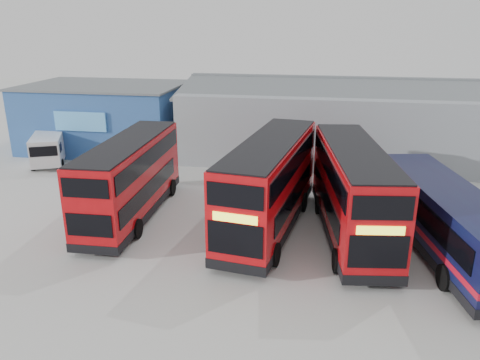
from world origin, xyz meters
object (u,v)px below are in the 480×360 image
maintenance_shed (386,121)px  double_decker_centre (270,186)px  office_block (106,116)px  double_decker_right (353,193)px  panel_van (49,147)px  double_decker_left (131,180)px  single_decker_blue (445,221)px

maintenance_shed → double_decker_centre: maintenance_shed is taller
office_block → maintenance_shed: bearing=5.2°
office_block → maintenance_shed: size_ratio=0.40×
maintenance_shed → double_decker_right: size_ratio=2.88×
office_block → maintenance_shed: 22.09m
office_block → double_decker_centre: 19.89m
double_decker_right → panel_van: (-21.04, 8.50, -0.97)m
maintenance_shed → double_decker_left: 20.93m
maintenance_shed → double_decker_left: size_ratio=3.07×
office_block → double_decker_centre: size_ratio=1.13×
double_decker_left → double_decker_right: 11.26m
maintenance_shed → single_decker_blue: 16.51m
double_decker_right → double_decker_left: bearing=170.5°
double_decker_left → double_decker_centre: (7.28, -0.15, 0.17)m
double_decker_right → panel_van: size_ratio=2.00×
office_block → double_decker_left: office_block is taller
double_decker_centre → maintenance_shed: bearing=72.7°
office_block → single_decker_blue: bearing=-32.4°
panel_van → office_block: bearing=41.1°
maintenance_shed → double_decker_left: maintenance_shed is taller
double_decker_centre → panel_van: (-17.07, 8.36, -1.03)m
office_block → double_decker_left: size_ratio=1.24×
double_decker_left → single_decker_blue: bearing=173.2°
double_decker_right → single_decker_blue: 4.19m
double_decker_centre → office_block: bearing=146.1°
double_decker_left → panel_van: (-9.79, 8.22, -0.86)m
maintenance_shed → double_decker_right: bearing=-101.7°
double_decker_right → single_decker_blue: bearing=-22.8°
double_decker_left → double_decker_centre: size_ratio=0.91×
panel_van → double_decker_right: bearing=-46.3°
double_decker_centre → panel_van: size_ratio=2.05×
maintenance_shed → double_decker_centre: bearing=-115.2°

